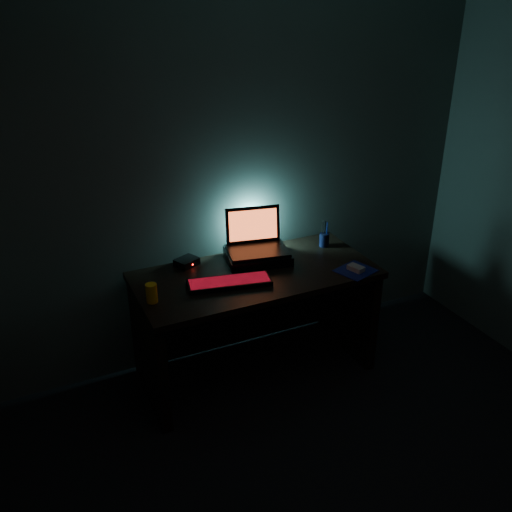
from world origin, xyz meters
The scene contains 10 objects.
room centered at (0.00, 0.00, 1.25)m, with size 3.50×4.00×2.50m.
desk centered at (0.00, 1.67, 0.49)m, with size 1.50×0.70×0.75m.
riser centered at (0.08, 1.77, 0.78)m, with size 0.40×0.30×0.06m, color black.
laptop centered at (0.09, 1.82, 0.87)m, with size 0.42×0.35×0.26m.
keyboard centered at (-0.21, 1.54, 0.76)m, with size 0.52×0.26×0.03m.
mousepad centered at (0.58, 1.38, 0.75)m, with size 0.22×0.20×0.00m, color #0B1251.
mouse centered at (0.58, 1.38, 0.77)m, with size 0.06×0.10×0.03m, color gray.
pen_cup centered at (0.59, 1.78, 0.80)m, with size 0.07×0.07×0.09m, color black.
juice_glass centered at (-0.68, 1.54, 0.81)m, with size 0.07×0.07×0.11m, color #F29E0C.
router centered at (-0.35, 1.90, 0.77)m, with size 0.17×0.16×0.05m.
Camera 1 is at (-1.32, -1.23, 2.38)m, focal length 40.00 mm.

